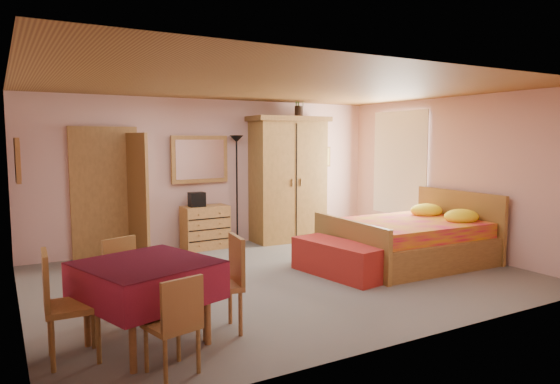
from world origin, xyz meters
TOP-DOWN VIEW (x-y plane):
  - floor at (0.00, 0.00)m, footprint 6.50×6.50m
  - ceiling at (0.00, 0.00)m, footprint 6.50×6.50m
  - wall_back at (0.00, 2.50)m, footprint 6.50×0.10m
  - wall_front at (0.00, -2.50)m, footprint 6.50×0.10m
  - wall_left at (-3.25, 0.00)m, footprint 0.10×5.00m
  - wall_right at (3.25, 0.00)m, footprint 0.10×5.00m
  - doorway at (-1.90, 2.47)m, footprint 1.06×0.12m
  - window at (3.21, 1.20)m, footprint 0.08×1.40m
  - picture_left at (-3.22, -0.60)m, footprint 0.04×0.32m
  - picture_back at (2.35, 2.47)m, footprint 0.30×0.04m
  - chest_of_drawers at (-0.29, 2.24)m, footprint 0.81×0.43m
  - wall_mirror at (-0.29, 2.45)m, footprint 1.05×0.11m
  - stereo at (-0.44, 2.22)m, footprint 0.27×0.20m
  - floor_lamp at (0.36, 2.33)m, footprint 0.31×0.31m
  - wardrobe at (1.33, 2.17)m, footprint 1.50×0.80m
  - sunflower_vase at (1.57, 2.18)m, footprint 0.23×0.23m
  - bed at (2.07, -0.22)m, footprint 2.35×1.88m
  - bench at (0.69, -0.31)m, footprint 0.73×1.48m
  - dining_table at (-2.25, -1.37)m, footprint 1.35×1.35m
  - chair_south at (-2.23, -2.01)m, footprint 0.45×0.45m
  - chair_north at (-2.25, -0.66)m, footprint 0.51×0.51m
  - chair_west at (-2.89, -1.36)m, footprint 0.46×0.46m
  - chair_east at (-1.57, -1.40)m, footprint 0.48×0.48m

SIDE VIEW (x-z plane):
  - floor at x=0.00m, z-range 0.00..0.00m
  - bench at x=0.69m, z-range 0.00..0.47m
  - chest_of_drawers at x=-0.29m, z-range 0.00..0.75m
  - dining_table at x=-2.25m, z-range 0.00..0.79m
  - chair_south at x=-2.23m, z-range 0.00..0.82m
  - chair_north at x=-2.25m, z-range 0.00..0.86m
  - chair_east at x=-1.57m, z-range 0.00..0.95m
  - chair_west at x=-2.89m, z-range 0.00..0.97m
  - bed at x=2.07m, z-range 0.00..1.06m
  - stereo at x=-0.44m, z-range 0.75..1.00m
  - floor_lamp at x=0.36m, z-range 0.00..1.97m
  - doorway at x=-1.90m, z-range -0.05..2.10m
  - wardrobe at x=1.33m, z-range 0.00..2.32m
  - wall_back at x=0.00m, z-range 0.00..2.60m
  - wall_front at x=0.00m, z-range 0.00..2.60m
  - wall_left at x=-3.25m, z-range 0.00..2.60m
  - wall_right at x=3.25m, z-range 0.00..2.60m
  - window at x=3.21m, z-range 0.48..2.42m
  - picture_back at x=2.35m, z-range 1.35..1.75m
  - wall_mirror at x=-0.29m, z-range 1.14..1.96m
  - picture_left at x=-3.22m, z-range 1.49..1.91m
  - sunflower_vase at x=1.57m, z-range 2.32..2.88m
  - ceiling at x=0.00m, z-range 2.60..2.60m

